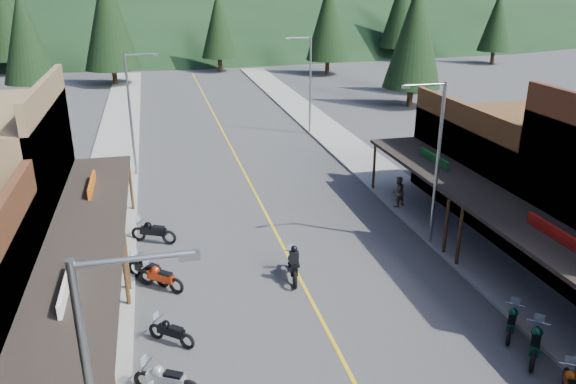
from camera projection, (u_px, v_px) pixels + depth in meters
ground at (347, 368)px, 18.87m from camera, size 220.00×220.00×0.00m
centerline at (247, 177)px, 37.05m from camera, size 0.15×90.00×0.01m
sidewalk_west at (110, 187)px, 35.12m from camera, size 3.40×94.00×0.15m
sidewalk_east at (371, 167)px, 38.93m from camera, size 3.40×94.00×0.15m
shop_east_3 at (515, 165)px, 31.26m from camera, size 10.90×10.20×6.20m
streetlight_1 at (132, 110)px, 35.76m from camera, size 2.16×0.18×8.00m
streetlight_2 at (435, 158)px, 26.09m from camera, size 2.16×0.18×8.00m
streetlight_3 at (309, 81)px, 46.09m from camera, size 2.16×0.18×8.00m
ridge_hill at (171, 32)px, 141.59m from camera, size 310.00×140.00×60.00m
pine_1 at (5, 20)px, 74.68m from camera, size 5.88×5.88×12.50m
pine_2 at (108, 18)px, 66.57m from camera, size 6.72×6.72×14.00m
pine_3 at (218, 24)px, 77.45m from camera, size 5.04×5.04×11.00m
pine_4 at (328, 20)px, 74.80m from camera, size 5.88×5.88×12.50m
pine_5 at (402, 8)px, 88.95m from camera, size 6.72×6.72×14.00m
pine_6 at (497, 20)px, 84.84m from camera, size 5.04×5.04×11.00m
pine_9 at (420, 36)px, 62.78m from camera, size 4.93×4.93×10.80m
pine_10 at (25, 36)px, 57.97m from camera, size 5.38×5.38×11.60m
pine_11 at (415, 34)px, 55.26m from camera, size 5.82×5.82×12.40m
bike_west_8 at (166, 378)px, 17.43m from camera, size 2.27×1.71×1.25m
bike_west_9 at (171, 331)px, 19.93m from camera, size 1.87×1.70×1.09m
bike_west_10 at (161, 276)px, 23.44m from camera, size 2.15×1.94×1.25m
bike_west_11 at (148, 268)px, 24.01m from camera, size 2.16×2.16×1.31m
bike_west_12 at (153, 231)px, 27.62m from camera, size 2.40×1.74×1.32m
bike_east_7 at (536, 342)px, 19.15m from camera, size 2.02×2.20×1.28m
bike_east_8 at (512, 321)px, 20.46m from camera, size 1.81×1.98×1.15m
rider_on_bike at (293, 265)px, 24.24m from camera, size 1.05×2.33×1.71m
pedestrian_east_b at (398, 192)px, 31.64m from camera, size 0.98×0.75×1.78m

